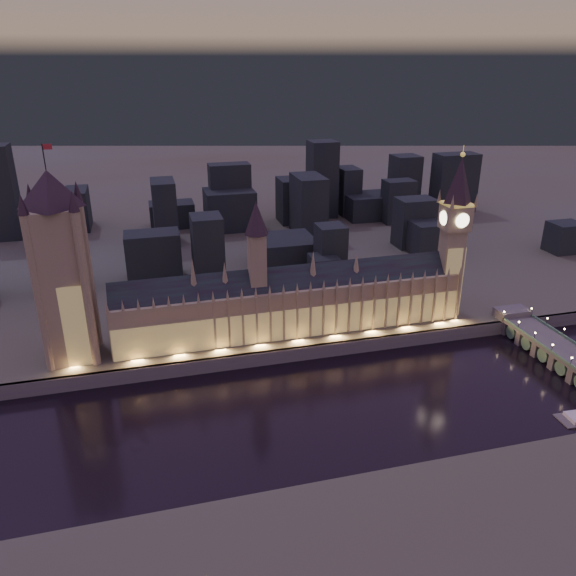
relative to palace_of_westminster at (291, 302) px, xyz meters
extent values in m
plane|color=black|center=(-8.50, -61.74, -26.37)|extent=(2000.00, 2000.00, 0.00)
cube|color=brown|center=(-8.50, 458.26, -22.37)|extent=(2000.00, 960.00, 8.00)
cube|color=#594958|center=(-8.50, -20.74, -22.37)|extent=(2000.00, 2.50, 8.00)
cube|color=#877954|center=(0.91, 0.26, -4.37)|extent=(200.26, 22.83, 28.00)
cube|color=tan|center=(0.91, -9.99, -9.37)|extent=(200.00, 0.50, 18.00)
cube|color=black|center=(0.91, 0.26, 12.63)|extent=(200.21, 19.09, 16.26)
cube|color=#877954|center=(-19.09, 0.26, 25.63)|extent=(9.00, 9.00, 32.00)
cone|color=#2D1D27|center=(-19.09, 0.26, 50.63)|extent=(13.00, 13.00, 18.00)
cube|color=#877954|center=(-99.09, -10.34, -4.37)|extent=(1.20, 1.20, 28.00)
cone|color=#877954|center=(-99.09, -9.74, 12.63)|extent=(2.00, 2.00, 6.00)
cube|color=#877954|center=(-91.40, -10.34, -4.37)|extent=(1.20, 1.20, 28.00)
cone|color=#877954|center=(-91.40, -9.74, 12.63)|extent=(2.00, 2.00, 6.00)
cube|color=#877954|center=(-83.71, -10.34, -4.37)|extent=(1.20, 1.20, 28.00)
cone|color=#877954|center=(-83.71, -9.74, 12.63)|extent=(2.00, 2.00, 6.00)
cube|color=#877954|center=(-76.02, -10.34, -4.37)|extent=(1.20, 1.20, 28.00)
cone|color=#877954|center=(-76.02, -9.74, 12.63)|extent=(2.00, 2.00, 6.00)
cube|color=#877954|center=(-68.32, -10.34, -4.37)|extent=(1.20, 1.20, 28.00)
cone|color=#877954|center=(-68.32, -9.74, 12.63)|extent=(2.00, 2.00, 6.00)
cube|color=#877954|center=(-60.63, -10.34, -4.37)|extent=(1.20, 1.20, 28.00)
cone|color=#877954|center=(-60.63, -9.74, 12.63)|extent=(2.00, 2.00, 6.00)
cube|color=#877954|center=(-52.94, -10.34, -4.37)|extent=(1.20, 1.20, 28.00)
cone|color=#877954|center=(-52.94, -9.74, 12.63)|extent=(2.00, 2.00, 6.00)
cube|color=#877954|center=(-45.25, -10.34, -4.37)|extent=(1.20, 1.20, 28.00)
cone|color=#877954|center=(-45.25, -9.74, 12.63)|extent=(2.00, 2.00, 6.00)
cube|color=#877954|center=(-37.55, -10.34, -4.37)|extent=(1.20, 1.20, 28.00)
cone|color=#877954|center=(-37.55, -9.74, 12.63)|extent=(2.00, 2.00, 6.00)
cube|color=#877954|center=(-29.86, -10.34, -4.37)|extent=(1.20, 1.20, 28.00)
cone|color=#877954|center=(-29.86, -9.74, 12.63)|extent=(2.00, 2.00, 6.00)
cube|color=#877954|center=(-22.17, -10.34, -4.37)|extent=(1.20, 1.20, 28.00)
cone|color=#877954|center=(-22.17, -9.74, 12.63)|extent=(2.00, 2.00, 6.00)
cube|color=#877954|center=(-14.48, -10.34, -4.37)|extent=(1.20, 1.20, 28.00)
cone|color=#877954|center=(-14.48, -9.74, 12.63)|extent=(2.00, 2.00, 6.00)
cube|color=#877954|center=(-6.78, -10.34, -4.37)|extent=(1.20, 1.20, 28.00)
cone|color=#877954|center=(-6.78, -9.74, 12.63)|extent=(2.00, 2.00, 6.00)
cube|color=#877954|center=(0.91, -10.34, -4.37)|extent=(1.20, 1.20, 28.00)
cone|color=#877954|center=(0.91, -9.74, 12.63)|extent=(2.00, 2.00, 6.00)
cube|color=#877954|center=(8.60, -10.34, -4.37)|extent=(1.20, 1.20, 28.00)
cone|color=#877954|center=(8.60, -9.74, 12.63)|extent=(2.00, 2.00, 6.00)
cube|color=#877954|center=(16.29, -10.34, -4.37)|extent=(1.20, 1.20, 28.00)
cone|color=#877954|center=(16.29, -9.74, 12.63)|extent=(2.00, 2.00, 6.00)
cube|color=#877954|center=(23.98, -10.34, -4.37)|extent=(1.20, 1.20, 28.00)
cone|color=#877954|center=(23.98, -9.74, 12.63)|extent=(2.00, 2.00, 6.00)
cube|color=#877954|center=(31.68, -10.34, -4.37)|extent=(1.20, 1.20, 28.00)
cone|color=#877954|center=(31.68, -9.74, 12.63)|extent=(2.00, 2.00, 6.00)
cube|color=#877954|center=(39.37, -10.34, -4.37)|extent=(1.20, 1.20, 28.00)
cone|color=#877954|center=(39.37, -9.74, 12.63)|extent=(2.00, 2.00, 6.00)
cube|color=#877954|center=(47.06, -10.34, -4.37)|extent=(1.20, 1.20, 28.00)
cone|color=#877954|center=(47.06, -9.74, 12.63)|extent=(2.00, 2.00, 6.00)
cube|color=#877954|center=(54.75, -10.34, -4.37)|extent=(1.20, 1.20, 28.00)
cone|color=#877954|center=(54.75, -9.74, 12.63)|extent=(2.00, 2.00, 6.00)
cube|color=#877954|center=(62.45, -10.34, -4.37)|extent=(1.20, 1.20, 28.00)
cone|color=#877954|center=(62.45, -9.74, 12.63)|extent=(2.00, 2.00, 6.00)
cube|color=#877954|center=(70.14, -10.34, -4.37)|extent=(1.20, 1.20, 28.00)
cone|color=#877954|center=(70.14, -9.74, 12.63)|extent=(2.00, 2.00, 6.00)
cube|color=#877954|center=(77.83, -10.34, -4.37)|extent=(1.20, 1.20, 28.00)
cone|color=#877954|center=(77.83, -9.74, 12.63)|extent=(2.00, 2.00, 6.00)
cube|color=#877954|center=(85.52, -10.34, -4.37)|extent=(1.20, 1.20, 28.00)
cone|color=#877954|center=(85.52, -9.74, 12.63)|extent=(2.00, 2.00, 6.00)
cube|color=#877954|center=(93.22, -10.34, -4.37)|extent=(1.20, 1.20, 28.00)
cone|color=#877954|center=(93.22, -9.74, 12.63)|extent=(2.00, 2.00, 6.00)
cube|color=#877954|center=(100.91, -10.34, -4.37)|extent=(1.20, 1.20, 28.00)
cone|color=#877954|center=(100.91, -9.74, 12.63)|extent=(2.00, 2.00, 6.00)
cone|color=#877954|center=(-54.09, 0.26, 22.63)|extent=(4.40, 4.40, 18.00)
cone|color=#877954|center=(-37.09, 0.26, 20.63)|extent=(4.40, 4.40, 14.00)
cone|color=#877954|center=(12.91, 0.26, 21.63)|extent=(4.40, 4.40, 16.00)
cone|color=#877954|center=(38.91, 0.26, 19.63)|extent=(4.40, 4.40, 12.00)
cube|color=#877954|center=(-118.50, 0.26, 22.14)|extent=(24.65, 24.65, 81.02)
cube|color=tan|center=(-118.50, -10.94, 3.63)|extent=(22.00, 0.50, 44.00)
cone|color=#2D1D27|center=(-118.50, 0.26, 71.65)|extent=(31.68, 31.68, 18.00)
cylinder|color=black|center=(-118.50, 0.26, 86.65)|extent=(0.50, 0.50, 12.00)
cube|color=#A9252A|center=(-116.30, 0.26, 91.15)|extent=(4.00, 0.15, 2.50)
cylinder|color=#877954|center=(-129.50, -10.74, 22.14)|extent=(4.40, 4.40, 81.02)
cone|color=#2D1D27|center=(-129.50, -10.74, 67.65)|extent=(5.20, 5.20, 10.00)
cylinder|color=#877954|center=(-129.50, 11.26, 22.14)|extent=(4.40, 4.40, 81.02)
cone|color=#2D1D27|center=(-129.50, 11.26, 67.65)|extent=(5.20, 5.20, 10.00)
cylinder|color=#877954|center=(-107.50, -10.74, 22.14)|extent=(4.40, 4.40, 81.02)
cone|color=#2D1D27|center=(-107.50, -10.74, 67.65)|extent=(5.20, 5.20, 10.00)
cylinder|color=#877954|center=(-107.50, 11.26, 22.14)|extent=(4.40, 4.40, 81.02)
cone|color=#2D1D27|center=(-107.50, 11.26, 67.65)|extent=(5.20, 5.20, 10.00)
cube|color=#877954|center=(99.50, 0.26, 8.54)|extent=(13.19, 13.19, 53.83)
cube|color=tan|center=(99.50, -5.94, 3.63)|extent=(12.00, 0.50, 44.00)
cube|color=#877954|center=(99.50, 0.26, 42.80)|extent=(15.00, 15.00, 14.69)
cube|color=#F2C64C|center=(99.50, 0.26, 50.75)|extent=(15.75, 15.75, 1.20)
cone|color=#2D1D27|center=(99.50, 0.26, 64.35)|extent=(18.00, 18.00, 26.00)
sphere|color=#F2C64C|center=(99.50, 0.26, 78.85)|extent=(2.80, 2.80, 2.80)
cylinder|color=#F2C64C|center=(99.50, 0.26, 81.35)|extent=(0.40, 0.40, 5.00)
cylinder|color=#FFF2BF|center=(99.50, -7.49, 42.80)|extent=(8.40, 0.50, 8.40)
cylinder|color=#FFF2BF|center=(99.50, 8.01, 42.80)|extent=(8.40, 0.50, 8.40)
cylinder|color=#FFF2BF|center=(91.75, 0.26, 42.80)|extent=(0.50, 8.40, 8.40)
cylinder|color=#FFF2BF|center=(107.25, 0.26, 42.80)|extent=(0.50, 8.40, 8.40)
cone|color=#877954|center=(92.00, -7.24, 54.15)|extent=(2.60, 2.60, 8.00)
cone|color=#877954|center=(92.00, 7.76, 54.15)|extent=(2.60, 2.60, 8.00)
cone|color=#877954|center=(107.00, -7.24, 54.15)|extent=(2.60, 2.60, 8.00)
cone|color=#877954|center=(107.00, 7.76, 54.15)|extent=(2.60, 2.60, 8.00)
cube|color=#594958|center=(135.60, -71.74, -16.87)|extent=(19.76, 100.00, 1.60)
cube|color=#406343|center=(126.12, -71.74, -15.47)|extent=(0.80, 100.00, 1.60)
cube|color=#594958|center=(135.60, -16.74, -17.62)|extent=(19.76, 12.00, 9.50)
cylinder|color=black|center=(126.12, -78.89, -13.67)|extent=(0.30, 0.30, 4.40)
sphere|color=#FFD88C|center=(126.12, -78.89, -11.37)|extent=(1.00, 1.00, 1.00)
cube|color=#594958|center=(135.60, -64.60, -22.02)|extent=(17.78, 4.00, 9.50)
cylinder|color=black|center=(126.12, -64.60, -13.67)|extent=(0.30, 0.30, 4.40)
sphere|color=#FFD88C|center=(126.12, -64.60, -11.37)|extent=(1.00, 1.00, 1.00)
cube|color=#594958|center=(135.60, -50.32, -22.02)|extent=(17.78, 4.00, 9.50)
cylinder|color=black|center=(126.12, -50.32, -13.67)|extent=(0.30, 0.30, 4.40)
sphere|color=#FFD88C|center=(126.12, -50.32, -11.37)|extent=(1.00, 1.00, 1.00)
cylinder|color=black|center=(145.08, -50.32, -13.67)|extent=(0.30, 0.30, 4.40)
sphere|color=#FFD88C|center=(145.08, -50.32, -11.37)|extent=(1.00, 1.00, 1.00)
cube|color=#594958|center=(135.60, -36.03, -22.02)|extent=(17.78, 4.00, 9.50)
cylinder|color=black|center=(126.12, -36.03, -13.67)|extent=(0.30, 0.30, 4.40)
sphere|color=#FFD88C|center=(126.12, -36.03, -11.37)|extent=(1.00, 1.00, 1.00)
cylinder|color=black|center=(145.08, -36.03, -13.67)|extent=(0.30, 0.30, 4.40)
sphere|color=#FFD88C|center=(145.08, -36.03, -11.37)|extent=(1.00, 1.00, 1.00)
cube|color=#594958|center=(135.60, -21.74, -22.02)|extent=(17.78, 4.00, 9.50)
cylinder|color=black|center=(126.12, -21.74, -13.67)|extent=(0.30, 0.30, 4.40)
sphere|color=#FFD88C|center=(126.12, -21.74, -11.37)|extent=(1.00, 1.00, 1.00)
cylinder|color=black|center=(145.08, -21.74, -13.67)|extent=(0.30, 0.30, 4.40)
sphere|color=#FFD88C|center=(145.08, -21.74, -11.37)|extent=(1.00, 1.00, 1.00)
cylinder|color=#406343|center=(135.60, -71.74, -21.67)|extent=(17.39, 8.00, 8.00)
cylinder|color=#406343|center=(135.60, -57.46, -21.67)|extent=(17.39, 8.00, 8.00)
cylinder|color=#406343|center=(135.60, -43.17, -21.67)|extent=(17.39, 8.00, 8.00)
cylinder|color=#406343|center=(135.60, -28.89, -21.67)|extent=(17.39, 8.00, 8.00)
cube|color=black|center=(42.41, 68.84, -8.92)|extent=(19.03, 19.80, 18.91)
cube|color=black|center=(231.12, 222.38, 10.83)|extent=(42.59, 22.95, 58.40)
cube|color=black|center=(252.09, 82.19, -6.24)|extent=(25.07, 21.33, 24.26)
cube|color=black|center=(50.89, 80.27, 0.35)|extent=(19.65, 20.18, 37.45)
cube|color=black|center=(58.51, 225.55, 2.42)|extent=(19.44, 30.73, 41.58)
cube|color=black|center=(3.12, 231.85, 10.12)|extent=(37.76, 19.44, 56.97)
cube|color=black|center=(-59.39, 187.81, 8.51)|extent=(18.99, 34.57, 53.75)
cube|color=black|center=(-35.33, 95.25, 4.83)|extent=(21.11, 25.14, 46.39)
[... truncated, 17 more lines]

